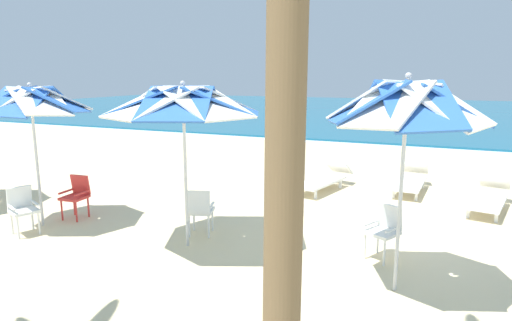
{
  "coord_description": "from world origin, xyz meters",
  "views": [
    {
      "loc": [
        0.55,
        -8.74,
        2.86
      ],
      "look_at": [
        -3.19,
        -0.03,
        1.0
      ],
      "focal_mm": 30.63,
      "sensor_mm": 36.0,
      "label": 1
    }
  ],
  "objects_px": {
    "plastic_chair_0": "(384,228)",
    "beach_umbrella_1": "(183,102)",
    "plastic_chair_1": "(200,209)",
    "sun_lounger_0": "(489,197)",
    "sun_lounger_1": "(410,180)",
    "beach_umbrella_0": "(407,106)",
    "plastic_chair_2": "(23,207)",
    "plastic_chair_3": "(77,194)",
    "beach_umbrella_2": "(31,102)",
    "sun_lounger_2": "(324,179)"
  },
  "relations": [
    {
      "from": "plastic_chair_3",
      "to": "sun_lounger_1",
      "type": "height_order",
      "value": "plastic_chair_3"
    },
    {
      "from": "plastic_chair_0",
      "to": "sun_lounger_1",
      "type": "xyz_separation_m",
      "value": [
        0.08,
        4.48,
        -0.22
      ]
    },
    {
      "from": "plastic_chair_3",
      "to": "beach_umbrella_2",
      "type": "bearing_deg",
      "value": -113.07
    },
    {
      "from": "sun_lounger_0",
      "to": "sun_lounger_1",
      "type": "xyz_separation_m",
      "value": [
        -1.66,
        0.97,
        0.0
      ]
    },
    {
      "from": "plastic_chair_1",
      "to": "plastic_chair_3",
      "type": "relative_size",
      "value": 1.0
    },
    {
      "from": "plastic_chair_3",
      "to": "sun_lounger_2",
      "type": "relative_size",
      "value": 0.39
    },
    {
      "from": "beach_umbrella_2",
      "to": "plastic_chair_1",
      "type": "bearing_deg",
      "value": 13.49
    },
    {
      "from": "beach_umbrella_1",
      "to": "plastic_chair_3",
      "type": "xyz_separation_m",
      "value": [
        -2.86,
        0.4,
        -1.94
      ]
    },
    {
      "from": "plastic_chair_0",
      "to": "plastic_chair_3",
      "type": "height_order",
      "value": "same"
    },
    {
      "from": "plastic_chair_2",
      "to": "sun_lounger_1",
      "type": "relative_size",
      "value": 0.4
    },
    {
      "from": "beach_umbrella_0",
      "to": "beach_umbrella_2",
      "type": "relative_size",
      "value": 1.06
    },
    {
      "from": "beach_umbrella_2",
      "to": "plastic_chair_3",
      "type": "distance_m",
      "value": 2.0
    },
    {
      "from": "plastic_chair_0",
      "to": "plastic_chair_3",
      "type": "relative_size",
      "value": 1.0
    },
    {
      "from": "plastic_chair_0",
      "to": "plastic_chair_1",
      "type": "bearing_deg",
      "value": -175.06
    },
    {
      "from": "beach_umbrella_1",
      "to": "plastic_chair_0",
      "type": "bearing_deg",
      "value": 14.13
    },
    {
      "from": "beach_umbrella_2",
      "to": "sun_lounger_0",
      "type": "bearing_deg",
      "value": 29.51
    },
    {
      "from": "beach_umbrella_1",
      "to": "plastic_chair_1",
      "type": "height_order",
      "value": "beach_umbrella_1"
    },
    {
      "from": "beach_umbrella_2",
      "to": "beach_umbrella_1",
      "type": "bearing_deg",
      "value": 4.13
    },
    {
      "from": "beach_umbrella_0",
      "to": "beach_umbrella_2",
      "type": "xyz_separation_m",
      "value": [
        -6.54,
        0.01,
        -0.11
      ]
    },
    {
      "from": "plastic_chair_0",
      "to": "plastic_chair_1",
      "type": "height_order",
      "value": "same"
    },
    {
      "from": "beach_umbrella_2",
      "to": "plastic_chair_2",
      "type": "height_order",
      "value": "beach_umbrella_2"
    },
    {
      "from": "beach_umbrella_0",
      "to": "sun_lounger_2",
      "type": "bearing_deg",
      "value": 115.1
    },
    {
      "from": "beach_umbrella_0",
      "to": "plastic_chair_2",
      "type": "xyz_separation_m",
      "value": [
        -6.48,
        -0.44,
        -1.98
      ]
    },
    {
      "from": "plastic_chair_0",
      "to": "plastic_chair_1",
      "type": "relative_size",
      "value": 1.0
    },
    {
      "from": "sun_lounger_0",
      "to": "sun_lounger_1",
      "type": "relative_size",
      "value": 1.02
    },
    {
      "from": "plastic_chair_1",
      "to": "plastic_chair_2",
      "type": "distance_m",
      "value": 3.24
    },
    {
      "from": "beach_umbrella_1",
      "to": "sun_lounger_2",
      "type": "height_order",
      "value": "beach_umbrella_1"
    },
    {
      "from": "plastic_chair_1",
      "to": "plastic_chair_2",
      "type": "height_order",
      "value": "same"
    },
    {
      "from": "beach_umbrella_2",
      "to": "sun_lounger_1",
      "type": "relative_size",
      "value": 1.25
    },
    {
      "from": "beach_umbrella_0",
      "to": "plastic_chair_1",
      "type": "distance_m",
      "value": 4.06
    },
    {
      "from": "beach_umbrella_1",
      "to": "plastic_chair_1",
      "type": "bearing_deg",
      "value": 95.66
    },
    {
      "from": "plastic_chair_2",
      "to": "sun_lounger_2",
      "type": "height_order",
      "value": "plastic_chair_2"
    },
    {
      "from": "plastic_chair_3",
      "to": "beach_umbrella_0",
      "type": "bearing_deg",
      "value": -5.83
    },
    {
      "from": "plastic_chair_2",
      "to": "sun_lounger_1",
      "type": "distance_m",
      "value": 8.65
    },
    {
      "from": "plastic_chair_0",
      "to": "sun_lounger_0",
      "type": "xyz_separation_m",
      "value": [
        1.74,
        3.52,
        -0.22
      ]
    },
    {
      "from": "plastic_chair_1",
      "to": "sun_lounger_0",
      "type": "xyz_separation_m",
      "value": [
        4.92,
        3.79,
        -0.22
      ]
    },
    {
      "from": "beach_umbrella_0",
      "to": "plastic_chair_3",
      "type": "xyz_separation_m",
      "value": [
        -6.28,
        0.64,
        -1.98
      ]
    },
    {
      "from": "plastic_chair_0",
      "to": "beach_umbrella_2",
      "type": "distance_m",
      "value": 6.61
    },
    {
      "from": "plastic_chair_0",
      "to": "sun_lounger_2",
      "type": "distance_m",
      "value": 4.23
    },
    {
      "from": "plastic_chair_2",
      "to": "sun_lounger_0",
      "type": "xyz_separation_m",
      "value": [
        7.94,
        4.98,
        -0.22
      ]
    },
    {
      "from": "plastic_chair_1",
      "to": "plastic_chair_0",
      "type": "bearing_deg",
      "value": 4.94
    },
    {
      "from": "sun_lounger_1",
      "to": "sun_lounger_2",
      "type": "height_order",
      "value": "same"
    },
    {
      "from": "plastic_chair_0",
      "to": "beach_umbrella_2",
      "type": "relative_size",
      "value": 0.32
    },
    {
      "from": "beach_umbrella_2",
      "to": "sun_lounger_1",
      "type": "height_order",
      "value": "beach_umbrella_2"
    },
    {
      "from": "beach_umbrella_1",
      "to": "sun_lounger_2",
      "type": "relative_size",
      "value": 1.24
    },
    {
      "from": "beach_umbrella_2",
      "to": "sun_lounger_0",
      "type": "relative_size",
      "value": 1.23
    },
    {
      "from": "beach_umbrella_1",
      "to": "plastic_chair_2",
      "type": "xyz_separation_m",
      "value": [
        -3.07,
        -0.67,
        -1.94
      ]
    },
    {
      "from": "plastic_chair_0",
      "to": "beach_umbrella_1",
      "type": "relative_size",
      "value": 0.31
    },
    {
      "from": "plastic_chair_2",
      "to": "sun_lounger_2",
      "type": "bearing_deg",
      "value": 50.77
    },
    {
      "from": "beach_umbrella_0",
      "to": "beach_umbrella_1",
      "type": "relative_size",
      "value": 1.04
    }
  ]
}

